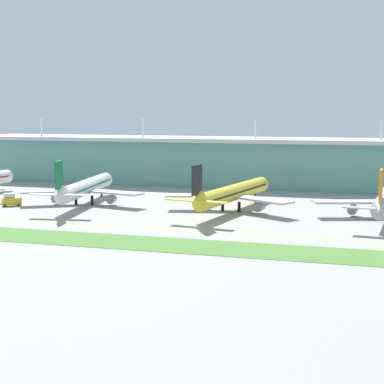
# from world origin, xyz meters

# --- Properties ---
(ground_plane) EXTENTS (600.00, 600.00, 0.00)m
(ground_plane) POSITION_xyz_m (0.00, 0.00, 0.00)
(ground_plane) COLOR gray
(terminal_building) EXTENTS (288.00, 34.00, 32.00)m
(terminal_building) POSITION_xyz_m (-0.00, 112.96, 11.70)
(terminal_building) COLOR #5B9E93
(terminal_building) RESTS_ON ground
(airliner_near_middle) EXTENTS (48.23, 65.54, 18.90)m
(airliner_near_middle) POSITION_xyz_m (-52.42, 36.44, 6.45)
(airliner_near_middle) COLOR silver
(airliner_near_middle) RESTS_ON ground
(airliner_center) EXTENTS (48.15, 68.41, 18.90)m
(airliner_center) POSITION_xyz_m (5.56, 37.03, 6.45)
(airliner_center) COLOR yellow
(airliner_center) RESTS_ON ground
(taxiway_stripe_mid_west) EXTENTS (28.00, 0.70, 0.04)m
(taxiway_stripe_mid_west) POSITION_xyz_m (-37.00, -2.50, 0.02)
(taxiway_stripe_mid_west) COLOR yellow
(taxiway_stripe_mid_west) RESTS_ON ground
(taxiway_stripe_centre) EXTENTS (28.00, 0.70, 0.04)m
(taxiway_stripe_centre) POSITION_xyz_m (-3.00, -2.50, 0.02)
(taxiway_stripe_centre) COLOR yellow
(taxiway_stripe_centre) RESTS_ON ground
(taxiway_stripe_mid_east) EXTENTS (28.00, 0.70, 0.04)m
(taxiway_stripe_mid_east) POSITION_xyz_m (31.00, -2.50, 0.02)
(taxiway_stripe_mid_east) COLOR yellow
(taxiway_stripe_mid_east) RESTS_ON ground
(grass_verge) EXTENTS (300.00, 18.00, 0.10)m
(grass_verge) POSITION_xyz_m (0.00, -24.03, 0.05)
(grass_verge) COLOR #477A33
(grass_verge) RESTS_ON ground
(fuel_truck) EXTENTS (7.55, 5.78, 4.95)m
(fuel_truck) POSITION_xyz_m (-77.27, 24.45, 2.26)
(fuel_truck) COLOR gold
(fuel_truck) RESTS_ON ground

